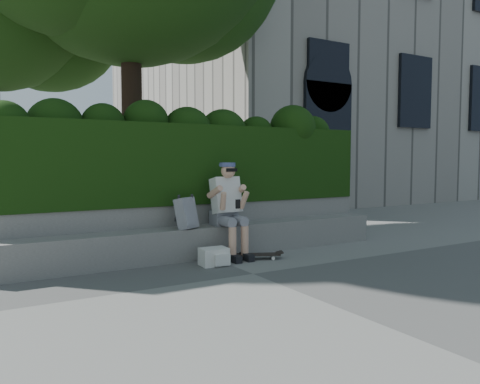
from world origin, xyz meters
TOP-DOWN VIEW (x-y plane):
  - ground at (0.00, 0.00)m, footprint 80.00×80.00m
  - bench_ledge at (0.00, 1.25)m, footprint 6.00×0.45m
  - planter_wall at (0.00, 1.73)m, footprint 6.00×0.50m
  - hedge at (0.00, 1.95)m, footprint 6.00×1.00m
  - building at (9.00, 11.00)m, footprint 12.00×12.00m
  - person at (0.24, 1.07)m, footprint 0.40×0.76m
  - skateboard at (0.48, 0.71)m, footprint 0.73×0.46m
  - backpack_plaid at (-0.39, 1.15)m, footprint 0.34×0.29m
  - backpack_ground at (-0.20, 0.68)m, footprint 0.38×0.27m

SIDE VIEW (x-z plane):
  - ground at x=0.00m, z-range 0.00..0.00m
  - skateboard at x=0.48m, z-range 0.02..0.10m
  - backpack_ground at x=-0.20m, z-range 0.00..0.24m
  - bench_ledge at x=0.00m, z-range 0.00..0.45m
  - planter_wall at x=0.00m, z-range 0.00..0.75m
  - backpack_plaid at x=-0.39m, z-range 0.45..0.89m
  - person at x=0.24m, z-range 0.06..1.44m
  - hedge at x=0.00m, z-range 0.75..1.95m
  - building at x=9.00m, z-range 0.00..15.00m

